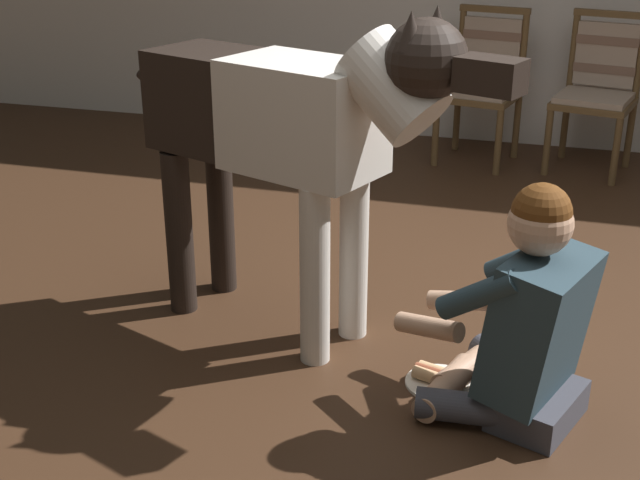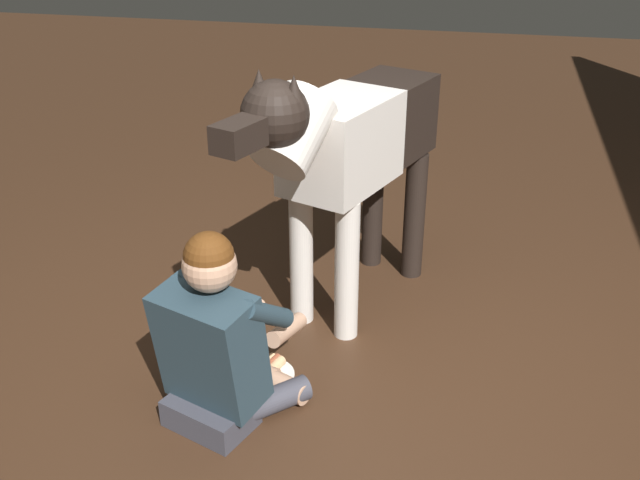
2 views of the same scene
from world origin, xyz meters
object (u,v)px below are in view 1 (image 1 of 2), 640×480
at_px(dining_chair_left_of_pair, 484,78).
at_px(large_dog, 289,126).
at_px(hot_dog_on_plate, 440,379).
at_px(person_sitting_on_floor, 523,324).
at_px(dining_chair_right_of_pair, 599,85).

xyz_separation_m(dining_chair_left_of_pair, large_dog, (-0.47, -2.62, 0.33)).
relative_size(dining_chair_left_of_pair, hot_dog_on_plate, 3.86).
bearing_deg(person_sitting_on_floor, hot_dog_on_plate, 159.57).
distance_m(dining_chair_left_of_pair, hot_dog_on_plate, 2.92).
height_order(dining_chair_left_of_pair, hot_dog_on_plate, dining_chair_left_of_pair).
bearing_deg(dining_chair_right_of_pair, hot_dog_on_plate, -100.42).
distance_m(person_sitting_on_floor, large_dog, 1.12).
relative_size(dining_chair_right_of_pair, hot_dog_on_plate, 3.86).
distance_m(dining_chair_left_of_pair, dining_chair_right_of_pair, 0.71).
relative_size(dining_chair_right_of_pair, person_sitting_on_floor, 1.15).
height_order(dining_chair_left_of_pair, person_sitting_on_floor, dining_chair_left_of_pair).
height_order(dining_chair_right_of_pair, hot_dog_on_plate, dining_chair_right_of_pair).
bearing_deg(dining_chair_left_of_pair, dining_chair_right_of_pair, -0.05).
xyz_separation_m(person_sitting_on_floor, hot_dog_on_plate, (-0.28, 0.10, -0.32)).
bearing_deg(large_dog, person_sitting_on_floor, -20.43).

